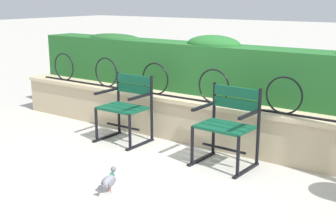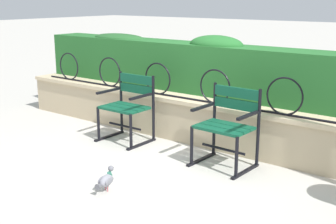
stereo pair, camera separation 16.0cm
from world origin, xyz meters
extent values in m
plane|color=#BCB7AD|center=(0.00, 0.00, 0.00)|extent=(60.00, 60.00, 0.00)
cube|color=tan|center=(0.00, 0.84, 0.25)|extent=(6.22, 0.35, 0.50)
cube|color=#CBB58F|center=(0.00, 0.84, 0.53)|extent=(6.22, 0.41, 0.05)
cylinder|color=black|center=(0.00, 0.76, 0.56)|extent=(5.70, 0.02, 0.02)
torus|color=black|center=(-2.42, 0.76, 0.76)|extent=(0.42, 0.02, 0.42)
torus|color=black|center=(-1.55, 0.76, 0.76)|extent=(0.42, 0.02, 0.42)
torus|color=black|center=(-0.67, 0.76, 0.76)|extent=(0.42, 0.02, 0.42)
torus|color=black|center=(0.20, 0.76, 0.76)|extent=(0.42, 0.02, 0.42)
torus|color=black|center=(1.07, 0.76, 0.76)|extent=(0.42, 0.02, 0.42)
cube|color=#236028|center=(0.00, 1.26, 0.87)|extent=(6.10, 0.50, 0.64)
ellipsoid|color=#235627|center=(-1.83, 1.26, 1.19)|extent=(0.92, 0.45, 0.12)
ellipsoid|color=#226128|center=(-0.11, 1.26, 1.19)|extent=(0.76, 0.45, 0.24)
cube|color=#0F4C33|center=(-0.83, 0.15, 0.44)|extent=(0.56, 0.13, 0.03)
cube|color=#0F4C33|center=(-0.83, 0.29, 0.44)|extent=(0.56, 0.13, 0.03)
cube|color=#0F4C33|center=(-0.83, 0.42, 0.44)|extent=(0.56, 0.13, 0.03)
cube|color=#0F4C33|center=(-0.83, 0.53, 0.77)|extent=(0.56, 0.03, 0.11)
cube|color=#0F4C33|center=(-0.83, 0.53, 0.64)|extent=(0.56, 0.03, 0.11)
cylinder|color=black|center=(-0.56, 0.53, 0.42)|extent=(0.04, 0.04, 0.84)
cylinder|color=black|center=(-0.55, 0.10, 0.22)|extent=(0.04, 0.04, 0.44)
cube|color=black|center=(-0.56, 0.29, 0.01)|extent=(0.04, 0.52, 0.02)
cube|color=black|center=(-0.56, 0.29, 0.62)|extent=(0.04, 0.40, 0.03)
cylinder|color=black|center=(-1.11, 0.53, 0.42)|extent=(0.04, 0.04, 0.84)
cylinder|color=black|center=(-1.11, 0.10, 0.22)|extent=(0.04, 0.04, 0.44)
cube|color=black|center=(-1.11, 0.29, 0.01)|extent=(0.04, 0.52, 0.02)
cube|color=black|center=(-1.11, 0.29, 0.62)|extent=(0.04, 0.40, 0.03)
cylinder|color=black|center=(-0.83, 0.29, 0.20)|extent=(0.53, 0.03, 0.03)
cube|color=#0F4C33|center=(0.61, 0.15, 0.44)|extent=(0.57, 0.15, 0.03)
cube|color=#0F4C33|center=(0.62, 0.29, 0.44)|extent=(0.57, 0.15, 0.03)
cube|color=#0F4C33|center=(0.62, 0.42, 0.44)|extent=(0.57, 0.15, 0.03)
cube|color=#0F4C33|center=(0.62, 0.53, 0.78)|extent=(0.57, 0.05, 0.11)
cube|color=#0F4C33|center=(0.62, 0.53, 0.65)|extent=(0.57, 0.05, 0.11)
cylinder|color=black|center=(0.91, 0.52, 0.43)|extent=(0.04, 0.04, 0.86)
cylinder|color=black|center=(0.89, 0.09, 0.22)|extent=(0.04, 0.04, 0.44)
cube|color=black|center=(0.90, 0.28, 0.01)|extent=(0.06, 0.52, 0.02)
cube|color=black|center=(0.90, 0.28, 0.62)|extent=(0.05, 0.40, 0.03)
cylinder|color=black|center=(0.34, 0.54, 0.43)|extent=(0.04, 0.04, 0.86)
cylinder|color=black|center=(0.33, 0.11, 0.22)|extent=(0.04, 0.04, 0.44)
cube|color=black|center=(0.33, 0.30, 0.01)|extent=(0.06, 0.52, 0.02)
cube|color=black|center=(0.33, 0.30, 0.62)|extent=(0.05, 0.40, 0.03)
cylinder|color=black|center=(0.62, 0.29, 0.20)|extent=(0.54, 0.05, 0.03)
ellipsoid|color=gray|center=(0.07, -0.94, 0.11)|extent=(0.14, 0.21, 0.11)
cylinder|color=#2D6B56|center=(0.06, -0.88, 0.14)|extent=(0.06, 0.07, 0.06)
sphere|color=slate|center=(0.05, -0.86, 0.20)|extent=(0.06, 0.06, 0.06)
cone|color=black|center=(0.04, -0.82, 0.19)|extent=(0.02, 0.02, 0.01)
cone|color=#595960|center=(0.10, -1.05, 0.10)|extent=(0.08, 0.09, 0.06)
ellipsoid|color=slate|center=(0.03, -0.96, 0.11)|extent=(0.05, 0.14, 0.07)
ellipsoid|color=slate|center=(0.12, -0.94, 0.11)|extent=(0.05, 0.14, 0.07)
cylinder|color=#C6515B|center=(0.05, -0.94, 0.03)|extent=(0.01, 0.01, 0.05)
cylinder|color=#C6515B|center=(0.09, -0.95, 0.03)|extent=(0.01, 0.01, 0.05)
camera|label=1|loc=(2.82, -3.80, 1.79)|focal=47.98mm
camera|label=2|loc=(2.95, -3.71, 1.79)|focal=47.98mm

